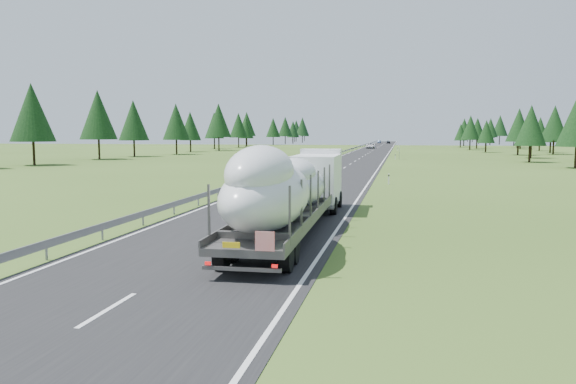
% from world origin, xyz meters
% --- Properties ---
extents(ground, '(400.00, 400.00, 0.00)m').
position_xyz_m(ground, '(0.00, 0.00, 0.00)').
color(ground, '#37521B').
rests_on(ground, ground).
extents(road_surface, '(10.00, 400.00, 0.02)m').
position_xyz_m(road_surface, '(0.00, 100.00, 0.01)').
color(road_surface, black).
rests_on(road_surface, ground).
extents(guardrail, '(0.10, 400.00, 0.76)m').
position_xyz_m(guardrail, '(-5.30, 99.94, 0.60)').
color(guardrail, slate).
rests_on(guardrail, ground).
extents(marker_posts, '(0.13, 350.08, 1.00)m').
position_xyz_m(marker_posts, '(6.50, 155.00, 0.54)').
color(marker_posts, silver).
rests_on(marker_posts, ground).
extents(highway_sign, '(0.08, 0.90, 2.60)m').
position_xyz_m(highway_sign, '(7.20, 80.00, 1.81)').
color(highway_sign, slate).
rests_on(highway_sign, ground).
extents(tree_line_right, '(27.44, 328.17, 12.32)m').
position_xyz_m(tree_line_right, '(39.21, 111.61, 6.65)').
color(tree_line_right, black).
rests_on(tree_line_right, ground).
extents(tree_line_left, '(15.47, 328.44, 12.54)m').
position_xyz_m(tree_line_left, '(-44.12, 129.63, 7.19)').
color(tree_line_left, black).
rests_on(tree_line_left, ground).
extents(boat_truck, '(3.15, 20.02, 4.30)m').
position_xyz_m(boat_truck, '(2.60, 2.95, 2.24)').
color(boat_truck, white).
rests_on(boat_truck, ground).
extents(distant_van, '(3.12, 6.27, 1.71)m').
position_xyz_m(distant_van, '(-1.70, 150.67, 0.85)').
color(distant_van, silver).
rests_on(distant_van, ground).
extents(distant_car_dark, '(1.93, 4.12, 1.36)m').
position_xyz_m(distant_car_dark, '(1.65, 233.32, 0.68)').
color(distant_car_dark, black).
rests_on(distant_car_dark, ground).
extents(distant_car_blue, '(1.53, 4.05, 1.32)m').
position_xyz_m(distant_car_blue, '(-2.81, 242.28, 0.66)').
color(distant_car_blue, '#1B2D4B').
rests_on(distant_car_blue, ground).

